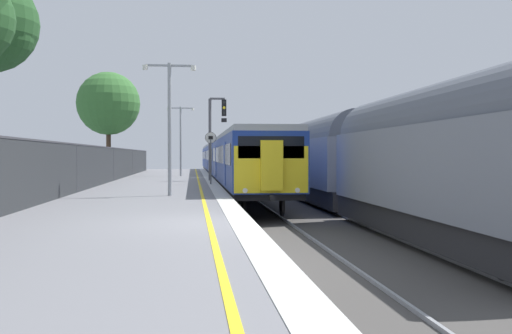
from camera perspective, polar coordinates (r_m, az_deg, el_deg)
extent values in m
cube|color=slate|center=(13.96, -13.37, -7.28)|extent=(6.40, 110.00, 1.00)
cube|color=silver|center=(13.82, -1.31, -5.21)|extent=(0.60, 110.00, 0.01)
cube|color=yellow|center=(13.78, -4.44, -5.24)|extent=(0.12, 110.00, 0.01)
cube|color=#423F3D|center=(15.57, 20.74, -8.68)|extent=(11.00, 110.00, 0.20)
cube|color=gray|center=(14.08, 2.73, -9.07)|extent=(0.07, 110.00, 0.08)
cube|color=gray|center=(14.36, 8.46, -8.88)|extent=(0.07, 110.00, 0.08)
cube|color=gray|center=(15.20, 17.97, -8.36)|extent=(0.07, 110.00, 0.08)
cube|color=gray|center=(15.83, 22.76, -8.02)|extent=(0.07, 110.00, 0.08)
cube|color=navy|center=(31.79, -0.93, 0.63)|extent=(2.80, 20.25, 2.30)
cube|color=black|center=(31.82, -0.93, -1.67)|extent=(2.64, 19.65, 0.25)
cube|color=#93999E|center=(31.80, -0.93, 2.92)|extent=(2.68, 20.25, 0.24)
cube|color=black|center=(31.69, -3.48, 1.17)|extent=(0.02, 18.65, 0.84)
cube|color=#1D3A98|center=(26.64, -2.99, 0.33)|extent=(0.03, 1.10, 1.90)
cube|color=#1D3A98|center=(36.75, -3.83, 0.53)|extent=(0.03, 1.10, 1.90)
cylinder|color=black|center=(24.30, -1.18, -3.69)|extent=(0.12, 0.84, 0.84)
cylinder|color=black|center=(24.49, 2.47, -3.65)|extent=(0.12, 0.84, 0.84)
cylinder|color=black|center=(39.29, -3.04, -1.87)|extent=(0.12, 0.84, 0.84)
cylinder|color=black|center=(39.40, -0.78, -1.86)|extent=(0.12, 0.84, 0.84)
cube|color=navy|center=(52.59, -2.96, 0.81)|extent=(2.80, 20.25, 2.30)
cube|color=black|center=(52.61, -2.96, -0.58)|extent=(2.64, 19.65, 0.25)
cube|color=#93999E|center=(52.60, -2.96, 2.19)|extent=(2.68, 20.25, 0.24)
cube|color=black|center=(52.53, -4.50, 1.13)|extent=(0.02, 18.65, 0.84)
cube|color=#1D3A98|center=(47.47, -4.33, 0.66)|extent=(0.03, 1.10, 1.90)
cube|color=#1D3A98|center=(57.59, -4.63, 0.73)|extent=(0.03, 1.10, 1.90)
cylinder|color=black|center=(45.08, -3.43, -1.49)|extent=(0.12, 0.84, 0.84)
cylinder|color=black|center=(45.17, -1.45, -1.48)|extent=(0.12, 0.84, 0.84)
cylinder|color=black|center=(60.10, -4.08, -0.85)|extent=(0.12, 0.84, 0.84)
cylinder|color=black|center=(60.18, -2.60, -0.84)|extent=(0.12, 0.84, 0.84)
cube|color=navy|center=(73.41, -3.83, 0.89)|extent=(2.80, 20.25, 2.30)
cube|color=black|center=(73.43, -3.83, -0.11)|extent=(2.64, 19.65, 0.25)
cube|color=#93999E|center=(73.42, -3.83, 1.88)|extent=(2.68, 20.25, 0.24)
cube|color=black|center=(73.37, -4.94, 1.12)|extent=(0.02, 18.65, 0.84)
cube|color=#1D3A98|center=(68.31, -4.86, 0.79)|extent=(0.03, 1.10, 1.90)
cube|color=#1D3A98|center=(78.44, -5.01, 0.82)|extent=(0.03, 1.10, 1.90)
cylinder|color=black|center=(65.90, -4.26, -0.68)|extent=(0.12, 0.84, 0.84)
cylinder|color=black|center=(65.96, -2.90, -0.67)|extent=(0.12, 0.84, 0.84)
cylinder|color=black|center=(80.94, -4.59, -0.35)|extent=(0.12, 0.84, 0.84)
cylinder|color=black|center=(80.99, -3.49, -0.35)|extent=(0.12, 0.84, 0.84)
cube|color=yellow|center=(21.76, 1.44, -0.24)|extent=(2.70, 0.10, 1.70)
cube|color=black|center=(21.75, 1.44, 1.87)|extent=(2.40, 0.08, 0.80)
cube|color=yellow|center=(21.62, 1.48, 0.15)|extent=(0.80, 0.24, 1.80)
cylinder|color=white|center=(21.63, -1.04, -2.23)|extent=(0.18, 0.06, 0.18)
cylinder|color=white|center=(21.88, 3.92, -2.20)|extent=(0.18, 0.06, 0.18)
cylinder|color=black|center=(21.52, 1.53, -2.92)|extent=(0.20, 0.35, 0.20)
cube|color=black|center=(52.60, -2.96, 2.47)|extent=(0.60, 0.90, 0.20)
cube|color=#232326|center=(17.67, 16.81, -5.12)|extent=(2.30, 14.02, 0.79)
cube|color=slate|center=(17.57, 16.83, -0.12)|extent=(2.60, 13.22, 2.29)
cylinder|color=#515660|center=(17.59, 16.85, 3.62)|extent=(2.39, 12.82, 2.39)
cylinder|color=black|center=(12.87, 22.33, -8.03)|extent=(0.12, 0.84, 0.84)
cylinder|color=black|center=(22.14, 9.87, -4.17)|extent=(0.12, 0.84, 0.84)
cylinder|color=black|center=(22.61, 13.69, -4.08)|extent=(0.12, 0.84, 0.84)
cube|color=#232326|center=(31.81, 6.38, -2.34)|extent=(2.30, 14.02, 0.79)
cube|color=slate|center=(31.75, 6.38, 0.44)|extent=(2.60, 13.22, 2.29)
cylinder|color=#515660|center=(31.76, 6.39, 2.51)|extent=(2.39, 12.82, 2.39)
cylinder|color=black|center=(26.77, 7.05, -3.25)|extent=(0.12, 0.84, 0.84)
cylinder|color=black|center=(27.17, 10.26, -3.20)|extent=(0.12, 0.84, 0.84)
cylinder|color=black|center=(36.58, 3.49, -2.09)|extent=(0.12, 0.84, 0.84)
cylinder|color=black|center=(36.87, 5.88, -2.06)|extent=(0.12, 0.84, 0.84)
cylinder|color=#47474C|center=(36.74, -4.36, 2.58)|extent=(0.18, 0.18, 4.97)
cube|color=#47474C|center=(36.90, -3.66, 6.44)|extent=(0.90, 0.12, 0.12)
cube|color=black|center=(36.87, -3.04, 5.59)|extent=(0.28, 0.20, 1.00)
cylinder|color=black|center=(36.78, -3.03, 6.10)|extent=(0.16, 0.04, 0.16)
cylinder|color=yellow|center=(36.76, -3.03, 5.60)|extent=(0.16, 0.04, 0.16)
cylinder|color=black|center=(36.73, -3.03, 5.11)|extent=(0.16, 0.04, 0.16)
cube|color=black|center=(36.82, -3.03, 4.43)|extent=(0.32, 0.16, 0.24)
cylinder|color=#59595B|center=(32.14, -4.29, 0.52)|extent=(0.08, 0.08, 2.41)
cylinder|color=black|center=(32.14, -4.30, 2.77)|extent=(0.59, 0.02, 0.59)
cylinder|color=silver|center=(32.13, -4.29, 2.77)|extent=(0.56, 0.02, 0.56)
cube|color=black|center=(32.12, -4.29, 2.77)|extent=(0.24, 0.01, 0.18)
cylinder|color=#93999E|center=(23.13, -8.15, 3.52)|extent=(0.14, 0.14, 5.02)
cube|color=#93999E|center=(23.35, -7.05, 9.45)|extent=(0.90, 0.08, 0.08)
cylinder|color=silver|center=(23.33, -5.93, 9.26)|extent=(0.20, 0.20, 0.18)
cube|color=#93999E|center=(23.38, -9.28, 9.43)|extent=(0.90, 0.08, 0.08)
cylinder|color=silver|center=(23.40, -10.40, 9.22)|extent=(0.20, 0.20, 0.18)
cylinder|color=#93999E|center=(45.42, -7.12, 2.41)|extent=(0.14, 0.14, 5.16)
cube|color=#93999E|center=(45.54, -6.56, 5.53)|extent=(0.90, 0.08, 0.08)
cylinder|color=silver|center=(45.53, -5.99, 5.43)|extent=(0.20, 0.20, 0.18)
cube|color=#93999E|center=(45.55, -7.69, 5.53)|extent=(0.90, 0.08, 0.08)
cylinder|color=silver|center=(45.56, -8.26, 5.42)|extent=(0.20, 0.20, 0.18)
cylinder|color=#38383D|center=(25.82, -16.57, -0.13)|extent=(0.07, 0.07, 1.99)
cylinder|color=#38383D|center=(37.37, -13.30, 0.25)|extent=(0.07, 0.07, 1.99)
cylinder|color=#38383D|center=(48.99, -11.57, 0.45)|extent=(0.07, 0.07, 1.99)
cylinder|color=#38383D|center=(60.63, -10.51, 0.57)|extent=(0.07, 0.07, 1.99)
cylinder|color=#473323|center=(45.46, -13.73, 1.70)|extent=(0.34, 0.34, 4.06)
sphere|color=#33662D|center=(45.61, -13.75, 5.84)|extent=(4.59, 4.59, 4.59)
sphere|color=#33662D|center=(45.41, -13.55, 5.14)|extent=(3.32, 3.32, 3.32)
sphere|color=#234C23|center=(24.34, -22.80, 11.44)|extent=(2.25, 2.25, 2.25)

